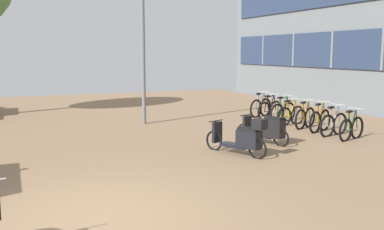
{
  "coord_description": "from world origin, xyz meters",
  "views": [
    {
      "loc": [
        -1.02,
        -6.36,
        2.49
      ],
      "look_at": [
        2.66,
        2.44,
        1.11
      ],
      "focal_mm": 40.68,
      "sensor_mm": 36.0,
      "label": 1
    }
  ],
  "objects": [
    {
      "name": "bicycle_rack_00",
      "position": [
        7.91,
        3.18,
        0.33
      ],
      "size": [
        1.26,
        0.53,
        0.94
      ],
      "color": "black",
      "rests_on": "ground"
    },
    {
      "name": "scooter_mid",
      "position": [
        4.09,
        2.69,
        0.44
      ],
      "size": [
        0.97,
        1.72,
        0.97
      ],
      "color": "black",
      "rests_on": "ground"
    },
    {
      "name": "bicycle_rack_06",
      "position": [
        7.9,
        7.4,
        0.34
      ],
      "size": [
        1.31,
        0.5,
        0.98
      ],
      "color": "black",
      "rests_on": "ground"
    },
    {
      "name": "scooter_near",
      "position": [
        5.39,
        3.62,
        0.4
      ],
      "size": [
        0.85,
        1.64,
        0.79
      ],
      "color": "black",
      "rests_on": "ground"
    },
    {
      "name": "ground",
      "position": [
        1.43,
        0.0,
        -0.02
      ],
      "size": [
        21.0,
        40.0,
        0.13
      ],
      "color": "#352D37"
    },
    {
      "name": "bicycle_rack_02",
      "position": [
        7.93,
        4.59,
        0.35
      ],
      "size": [
        1.27,
        0.61,
        0.99
      ],
      "color": "black",
      "rests_on": "ground"
    },
    {
      "name": "bicycle_rack_04",
      "position": [
        7.83,
        5.99,
        0.33
      ],
      "size": [
        1.32,
        0.48,
        0.94
      ],
      "color": "black",
      "rests_on": "ground"
    },
    {
      "name": "bicycle_rack_05",
      "position": [
        7.99,
        6.7,
        0.35
      ],
      "size": [
        1.35,
        0.52,
        0.99
      ],
      "color": "black",
      "rests_on": "ground"
    },
    {
      "name": "bicycle_rack_07",
      "position": [
        7.92,
        8.1,
        0.35
      ],
      "size": [
        1.29,
        0.61,
        1.01
      ],
      "color": "black",
      "rests_on": "ground"
    },
    {
      "name": "bicycle_rack_03",
      "position": [
        7.9,
        5.29,
        0.34
      ],
      "size": [
        1.22,
        0.61,
        0.97
      ],
      "color": "black",
      "rests_on": "ground"
    },
    {
      "name": "lamp_post",
      "position": [
        3.23,
        8.18,
        3.13
      ],
      "size": [
        0.2,
        0.52,
        5.62
      ],
      "color": "slate",
      "rests_on": "ground"
    },
    {
      "name": "bicycle_rack_01",
      "position": [
        7.87,
        3.88,
        0.34
      ],
      "size": [
        1.3,
        0.48,
        0.97
      ],
      "color": "black",
      "rests_on": "ground"
    }
  ]
}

